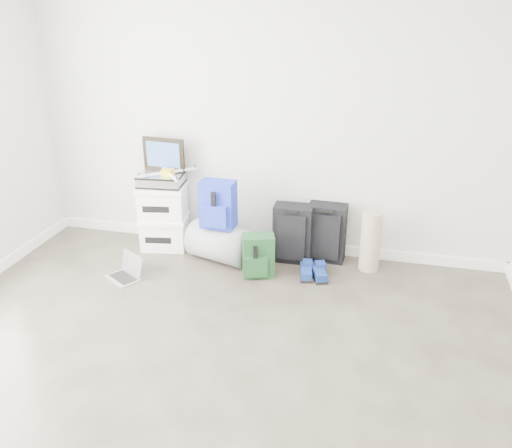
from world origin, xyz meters
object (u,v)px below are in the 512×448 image
(duffel_bag, at_px, (220,243))
(large_suitcase, at_px, (293,233))
(briefcase, at_px, (161,179))
(boxes_stack, at_px, (164,216))
(carry_on, at_px, (327,233))
(laptop, at_px, (127,272))

(duffel_bag, distance_m, large_suitcase, 0.69)
(briefcase, bearing_deg, large_suitcase, -5.34)
(boxes_stack, bearing_deg, carry_on, -6.62)
(carry_on, bearing_deg, duffel_bag, -162.86)
(briefcase, distance_m, carry_on, 1.65)
(boxes_stack, height_order, carry_on, boxes_stack)
(briefcase, relative_size, large_suitcase, 0.74)
(boxes_stack, relative_size, large_suitcase, 1.17)
(duffel_bag, bearing_deg, large_suitcase, 31.53)
(briefcase, height_order, carry_on, briefcase)
(briefcase, relative_size, duffel_bag, 0.71)
(carry_on, bearing_deg, large_suitcase, -161.38)
(boxes_stack, relative_size, laptop, 1.77)
(briefcase, relative_size, carry_on, 0.74)
(duffel_bag, distance_m, carry_on, 1.01)
(briefcase, xyz_separation_m, carry_on, (1.59, 0.09, -0.43))
(duffel_bag, relative_size, laptop, 1.58)
(duffel_bag, relative_size, carry_on, 1.04)
(duffel_bag, xyz_separation_m, carry_on, (0.97, 0.25, 0.10))
(boxes_stack, relative_size, duffel_bag, 1.12)
(carry_on, distance_m, laptop, 1.86)
(briefcase, bearing_deg, boxes_stack, 0.00)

